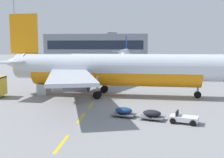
{
  "coord_description": "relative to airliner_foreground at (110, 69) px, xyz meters",
  "views": [
    {
      "loc": [
        23.37,
        -17.27,
        7.15
      ],
      "look_at": [
        20.07,
        21.64,
        2.52
      ],
      "focal_mm": 42.98,
      "sensor_mm": 36.0,
      "label": 1
    }
  ],
  "objects": [
    {
      "name": "uld_cargo_container",
      "position": [
        -10.28,
        0.32,
        -3.15
      ],
      "size": [
        1.9,
        1.87,
        1.6
      ],
      "color": "#B7BCC6",
      "rests_on": "ground"
    },
    {
      "name": "ground",
      "position": [
        20.17,
        18.15,
        -3.95
      ],
      "size": [
        400.0,
        400.0,
        0.0
      ],
      "primitive_type": "plane",
      "color": "gray"
    },
    {
      "name": "ground_power_truck",
      "position": [
        21.22,
        22.15,
        -2.3
      ],
      "size": [
        3.58,
        7.31,
        3.14
      ],
      "color": "black",
      "rests_on": "ground"
    },
    {
      "name": "terminal_satellite",
      "position": [
        -21.98,
        144.98,
        3.91
      ],
      "size": [
        67.28,
        26.96,
        17.28
      ],
      "color": "gray",
      "rests_on": "ground"
    },
    {
      "name": "baggage_train",
      "position": [
        5.34,
        -12.95,
        -3.42
      ],
      "size": [
        8.62,
        4.15,
        1.14
      ],
      "color": "silver",
      "rests_on": "ground"
    },
    {
      "name": "apron_paint_markings",
      "position": [
        -1.83,
        16.17,
        -3.95
      ],
      "size": [
        8.0,
        96.98,
        0.01
      ],
      "color": "yellow",
      "rests_on": "ground"
    },
    {
      "name": "airliner_mid_left",
      "position": [
        -0.57,
        76.13,
        0.12
      ],
      "size": [
        35.71,
        35.75,
        12.58
      ],
      "color": "silver",
      "rests_on": "ground"
    },
    {
      "name": "airliner_foreground",
      "position": [
        0.0,
        0.0,
        0.0
      ],
      "size": [
        34.81,
        34.53,
        12.2
      ],
      "color": "silver",
      "rests_on": "ground"
    },
    {
      "name": "apron_light_mast_near",
      "position": [
        -29.42,
        32.99,
        12.61
      ],
      "size": [
        1.8,
        1.8,
        26.87
      ],
      "color": "slate",
      "rests_on": "ground"
    }
  ]
}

